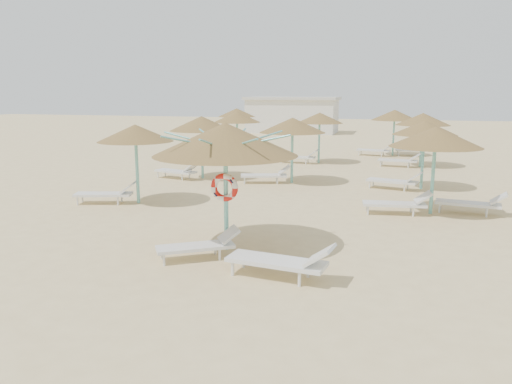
# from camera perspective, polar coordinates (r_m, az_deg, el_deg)

# --- Properties ---
(ground) EXTENTS (120.00, 120.00, 0.00)m
(ground) POSITION_cam_1_polar(r_m,az_deg,el_deg) (11.76, -2.95, -7.12)
(ground) COLOR #E0C588
(ground) RESTS_ON ground
(main_palapa) EXTENTS (3.39, 3.39, 3.04)m
(main_palapa) POSITION_cam_1_polar(r_m,az_deg,el_deg) (11.61, -3.53, 5.99)
(main_palapa) COLOR #6DBEB7
(main_palapa) RESTS_ON ground
(lounger_main_a) EXTENTS (1.88, 1.50, 0.68)m
(lounger_main_a) POSITION_cam_1_polar(r_m,az_deg,el_deg) (11.42, -6.32, -6.03)
(lounger_main_a) COLOR silver
(lounger_main_a) RESTS_ON ground
(lounger_main_b) EXTENTS (2.26, 0.93, 0.80)m
(lounger_main_b) POSITION_cam_1_polar(r_m,az_deg,el_deg) (10.18, 3.12, -7.85)
(lounger_main_b) COLOR silver
(lounger_main_b) RESTS_ON ground
(palapa_field) EXTENTS (20.25, 19.09, 2.70)m
(palapa_field) POSITION_cam_1_polar(r_m,az_deg,el_deg) (22.46, 10.07, 7.59)
(palapa_field) COLOR #6DBEB7
(palapa_field) RESTS_ON ground
(service_hut) EXTENTS (8.40, 4.40, 3.25)m
(service_hut) POSITION_cam_1_polar(r_m,az_deg,el_deg) (46.60, 4.19, 8.81)
(service_hut) COLOR silver
(service_hut) RESTS_ON ground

